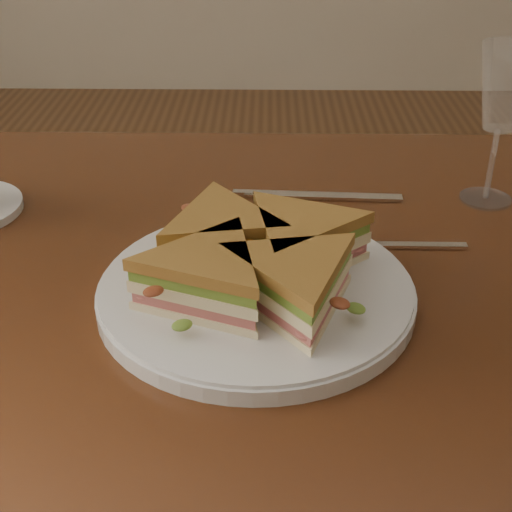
% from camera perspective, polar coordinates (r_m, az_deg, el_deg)
% --- Properties ---
extents(table, '(1.20, 0.80, 0.75)m').
position_cam_1_polar(table, '(0.81, 1.65, -7.00)').
color(table, '#35190C').
rests_on(table, ground).
extents(plate, '(0.31, 0.31, 0.02)m').
position_cam_1_polar(plate, '(0.71, -0.00, -2.94)').
color(plate, silver).
rests_on(plate, table).
extents(sandwich_wedges, '(0.30, 0.30, 0.06)m').
position_cam_1_polar(sandwich_wedges, '(0.69, -0.00, -0.36)').
color(sandwich_wedges, '#FFEEBC').
rests_on(sandwich_wedges, plate).
extents(crisps_mound, '(0.09, 0.09, 0.05)m').
position_cam_1_polar(crisps_mound, '(0.69, 0.00, -0.65)').
color(crisps_mound, orange).
rests_on(crisps_mound, plate).
extents(spoon, '(0.18, 0.03, 0.01)m').
position_cam_1_polar(spoon, '(0.80, 7.05, 0.99)').
color(spoon, silver).
rests_on(spoon, table).
extents(knife, '(0.22, 0.03, 0.00)m').
position_cam_1_polar(knife, '(0.91, 4.45, 4.80)').
color(knife, silver).
rests_on(knife, table).
extents(wine_glass, '(0.07, 0.07, 0.20)m').
position_cam_1_polar(wine_glass, '(0.90, 19.27, 12.29)').
color(wine_glass, white).
rests_on(wine_glass, table).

